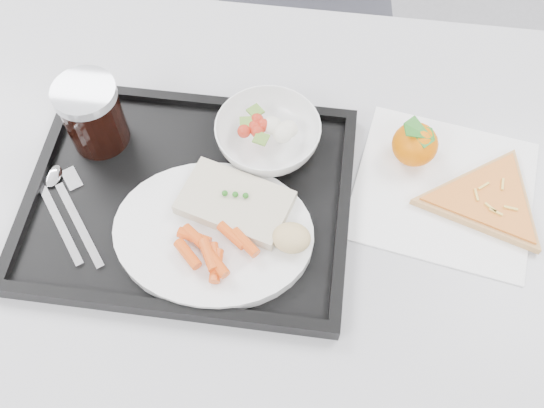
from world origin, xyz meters
name	(u,v)px	position (x,y,z in m)	size (l,w,h in m)	color
table	(251,224)	(0.00, 0.30, 0.68)	(1.20, 0.80, 0.75)	silver
tray	(190,199)	(-0.08, 0.29, 0.76)	(0.45, 0.35, 0.03)	black
dinner_plate	(214,233)	(-0.04, 0.23, 0.77)	(0.27, 0.27, 0.02)	white
fish_fillet	(235,202)	(-0.01, 0.27, 0.79)	(0.16, 0.12, 0.03)	beige
bread_roll	(291,238)	(0.07, 0.23, 0.80)	(0.06, 0.06, 0.03)	#E6CA84
salad_bowl	(268,136)	(0.02, 0.39, 0.79)	(0.15, 0.15, 0.05)	white
cola_glass	(92,114)	(-0.23, 0.37, 0.82)	(0.09, 0.09, 0.11)	black
cutlery	(64,203)	(-0.25, 0.25, 0.77)	(0.13, 0.16, 0.01)	silver
napkin	(444,189)	(0.28, 0.36, 0.75)	(0.29, 0.28, 0.00)	white
tangerine	(415,144)	(0.23, 0.41, 0.79)	(0.09, 0.09, 0.07)	#FF6900
pizza_slice	(488,200)	(0.33, 0.34, 0.76)	(0.25, 0.25, 0.02)	tan
carrot_pile	(212,250)	(-0.03, 0.20, 0.80)	(0.11, 0.09, 0.02)	#E04F15
salad_contents	(270,128)	(0.02, 0.40, 0.80)	(0.09, 0.07, 0.02)	#B12816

